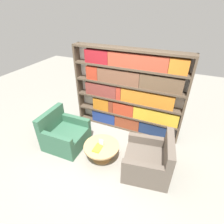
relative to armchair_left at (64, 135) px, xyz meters
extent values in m
plane|color=gray|center=(1.18, -0.13, -0.30)|extent=(14.00, 14.00, 0.00)
cube|color=silver|center=(1.18, 1.40, 0.82)|extent=(2.91, 0.05, 2.24)
cube|color=brown|center=(-0.25, 1.27, 0.82)|extent=(0.05, 0.30, 2.24)
cube|color=brown|center=(2.61, 1.27, 0.82)|extent=(0.05, 0.30, 2.24)
cube|color=brown|center=(1.18, 1.27, -0.27)|extent=(2.81, 0.30, 0.05)
cube|color=brown|center=(1.18, 1.27, 0.15)|extent=(2.81, 0.30, 0.05)
cube|color=brown|center=(1.18, 1.27, 0.60)|extent=(2.81, 0.30, 0.05)
cube|color=brown|center=(1.18, 1.27, 1.05)|extent=(2.81, 0.30, 0.05)
cube|color=brown|center=(1.18, 1.27, 1.50)|extent=(2.81, 0.30, 0.05)
cube|color=brown|center=(1.18, 1.27, 1.92)|extent=(2.81, 0.30, 0.05)
cube|color=navy|center=(0.52, 1.25, -0.07)|extent=(0.72, 0.20, 0.34)
cube|color=brown|center=(1.24, 1.25, -0.07)|extent=(0.71, 0.20, 0.34)
cube|color=navy|center=(2.03, 1.25, -0.07)|extent=(0.84, 0.20, 0.34)
cube|color=orange|center=(0.45, 1.25, 0.35)|extent=(0.48, 0.20, 0.34)
cube|color=brown|center=(0.76, 1.25, 0.35)|extent=(0.13, 0.20, 0.34)
cube|color=#BC3D23|center=(1.12, 1.25, 0.35)|extent=(0.58, 0.20, 0.34)
cube|color=gold|center=(1.99, 1.25, 0.35)|extent=(1.15, 0.20, 0.34)
cube|color=brown|center=(0.46, 1.25, 0.80)|extent=(0.90, 0.20, 0.35)
cube|color=#B93A29|center=(0.98, 1.25, 0.80)|extent=(0.13, 0.20, 0.35)
cube|color=orange|center=(1.72, 1.25, 0.80)|extent=(1.33, 0.20, 0.35)
cube|color=#B13520|center=(0.22, 1.25, 1.25)|extent=(0.33, 0.20, 0.35)
cube|color=brown|center=(0.94, 1.25, 1.25)|extent=(1.10, 0.20, 0.35)
cube|color=brown|center=(2.00, 1.25, 1.25)|extent=(0.99, 0.20, 0.35)
cube|color=maroon|center=(0.37, 1.25, 1.68)|extent=(0.63, 0.20, 0.32)
cube|color=#B0422C|center=(1.40, 1.25, 1.68)|extent=(1.41, 0.20, 0.32)
cube|color=orange|center=(2.31, 1.25, 1.68)|extent=(0.40, 0.20, 0.32)
cube|color=#336047|center=(0.05, 0.00, -0.09)|extent=(0.95, 0.94, 0.41)
cube|color=#336047|center=(-0.34, -0.01, 0.36)|extent=(0.16, 0.93, 0.49)
cube|color=#336047|center=(0.13, -0.40, 0.22)|extent=(0.79, 0.13, 0.20)
cube|color=#336047|center=(0.11, 0.41, 0.22)|extent=(0.79, 0.13, 0.20)
cube|color=brown|center=(2.11, 0.00, -0.09)|extent=(1.06, 1.06, 0.41)
cube|color=brown|center=(2.50, 0.06, 0.36)|extent=(0.29, 0.94, 0.49)
cube|color=brown|center=(1.97, 0.39, 0.22)|extent=(0.80, 0.24, 0.20)
cube|color=brown|center=(2.10, -0.41, 0.22)|extent=(0.80, 0.24, 0.20)
cylinder|color=tan|center=(1.08, -0.07, -0.12)|extent=(0.14, 0.14, 0.36)
cylinder|color=tan|center=(1.08, -0.07, -0.28)|extent=(0.44, 0.44, 0.03)
cylinder|color=tan|center=(1.08, -0.07, 0.08)|extent=(0.80, 0.80, 0.04)
cube|color=black|center=(1.08, -0.07, 0.11)|extent=(0.06, 0.06, 0.01)
cube|color=white|center=(1.08, -0.07, 0.19)|extent=(0.10, 0.01, 0.18)
cube|color=gold|center=(1.05, -0.18, 0.12)|extent=(0.17, 0.28, 0.03)
camera|label=1|loc=(2.45, -2.63, 2.85)|focal=28.00mm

